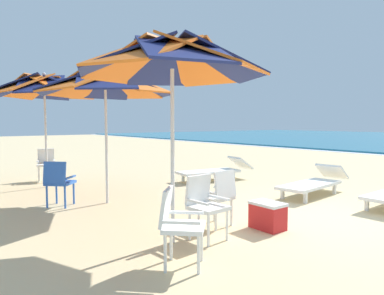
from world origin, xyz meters
name	(u,v)px	position (x,y,z in m)	size (l,w,h in m)	color
ground_plane	(309,218)	(0.00, 0.00, 0.00)	(80.00, 80.00, 0.00)	beige
beach_umbrella_0	(172,60)	(-0.42, -2.46, 2.37)	(2.47, 2.47, 2.71)	silver
plastic_chair_0	(205,203)	(-0.26, -2.04, 0.50)	(0.50, 0.47, 0.87)	white
plastic_chair_1	(178,222)	(0.25, -2.85, 0.50)	(0.63, 0.63, 0.87)	white
plastic_chair_2	(218,194)	(-0.57, -1.52, 0.50)	(0.51, 0.48, 0.87)	white
beach_umbrella_1	(105,84)	(-3.06, -2.19, 2.30)	(2.63, 2.63, 2.63)	silver
plastic_chair_3	(58,180)	(-3.32, -3.03, 0.50)	(0.63, 0.63, 0.87)	blue
beach_umbrella_2	(44,87)	(-5.54, -2.64, 2.41)	(2.50, 2.50, 2.77)	silver
plastic_chair_4	(46,162)	(-6.51, -2.39, 0.50)	(0.57, 0.55, 0.87)	white
sun_lounger_2	(314,182)	(-1.00, 1.67, 0.28)	(0.84, 2.20, 0.62)	white
sun_lounger_3	(215,170)	(-3.77, 1.25, 0.28)	(0.96, 2.22, 0.62)	white
cooler_box	(268,215)	(-0.04, -1.01, 0.20)	(0.50, 0.34, 0.40)	red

